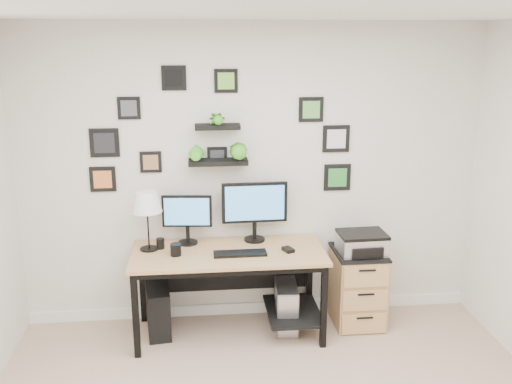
{
  "coord_description": "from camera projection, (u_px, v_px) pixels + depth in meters",
  "views": [
    {
      "loc": [
        -0.46,
        -2.79,
        2.48
      ],
      "look_at": [
        0.01,
        1.83,
        1.2
      ],
      "focal_mm": 40.0,
      "sensor_mm": 36.0,
      "label": 1
    }
  ],
  "objects": [
    {
      "name": "room",
      "position": [
        253.0,
        307.0,
        5.27
      ],
      "size": [
        4.0,
        4.0,
        4.0
      ],
      "color": "tan",
      "rests_on": "ground"
    },
    {
      "name": "mug",
      "position": [
        176.0,
        250.0,
        4.62
      ],
      "size": [
        0.09,
        0.09,
        0.1
      ],
      "primitive_type": "cylinder",
      "color": "black",
      "rests_on": "desk"
    },
    {
      "name": "file_cabinet",
      "position": [
        357.0,
        287.0,
        5.03
      ],
      "size": [
        0.43,
        0.53,
        0.67
      ],
      "color": "tan",
      "rests_on": "ground"
    },
    {
      "name": "desk",
      "position": [
        233.0,
        264.0,
        4.79
      ],
      "size": [
        1.6,
        0.7,
        0.75
      ],
      "color": "tan",
      "rests_on": "ground"
    },
    {
      "name": "monitor_left",
      "position": [
        187.0,
        216.0,
        4.83
      ],
      "size": [
        0.42,
        0.18,
        0.43
      ],
      "color": "black",
      "rests_on": "desk"
    },
    {
      "name": "printer",
      "position": [
        362.0,
        243.0,
        4.88
      ],
      "size": [
        0.41,
        0.34,
        0.18
      ],
      "color": "silver",
      "rests_on": "file_cabinet"
    },
    {
      "name": "wall_decor",
      "position": [
        218.0,
        139.0,
        4.76
      ],
      "size": [
        2.25,
        0.18,
        1.09
      ],
      "color": "black",
      "rests_on": "ground"
    },
    {
      "name": "keyboard",
      "position": [
        240.0,
        253.0,
        4.65
      ],
      "size": [
        0.43,
        0.14,
        0.02
      ],
      "primitive_type": "cube",
      "rotation": [
        0.0,
        0.0,
        0.01
      ],
      "color": "black",
      "rests_on": "desk"
    },
    {
      "name": "pen_cup",
      "position": [
        160.0,
        244.0,
        4.77
      ],
      "size": [
        0.07,
        0.07,
        0.09
      ],
      "primitive_type": "cylinder",
      "color": "black",
      "rests_on": "desk"
    },
    {
      "name": "table_lamp",
      "position": [
        147.0,
        203.0,
        4.65
      ],
      "size": [
        0.25,
        0.25,
        0.5
      ],
      "color": "black",
      "rests_on": "desk"
    },
    {
      "name": "pc_tower_black",
      "position": [
        158.0,
        310.0,
        4.88
      ],
      "size": [
        0.24,
        0.44,
        0.42
      ],
      "primitive_type": "cube",
      "rotation": [
        0.0,
        0.0,
        0.12
      ],
      "color": "black",
      "rests_on": "ground"
    },
    {
      "name": "pc_tower_grey",
      "position": [
        286.0,
        306.0,
        4.95
      ],
      "size": [
        0.21,
        0.42,
        0.41
      ],
      "color": "gray",
      "rests_on": "ground"
    },
    {
      "name": "monitor_right",
      "position": [
        255.0,
        207.0,
        4.88
      ],
      "size": [
        0.56,
        0.19,
        0.52
      ],
      "color": "black",
      "rests_on": "desk"
    },
    {
      "name": "mouse",
      "position": [
        288.0,
        250.0,
        4.72
      ],
      "size": [
        0.1,
        0.12,
        0.03
      ],
      "primitive_type": "cube",
      "rotation": [
        0.0,
        0.0,
        0.4
      ],
      "color": "black",
      "rests_on": "desk"
    }
  ]
}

